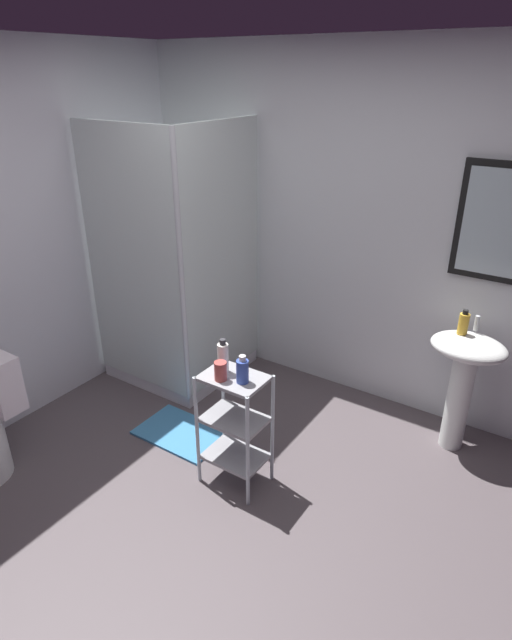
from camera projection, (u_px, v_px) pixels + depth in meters
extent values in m
cube|color=#544A4E|center=(209.00, 538.00, 2.88)|extent=(4.20, 4.20, 0.02)
cube|color=silver|center=(365.00, 233.00, 3.73)|extent=(4.20, 0.10, 2.50)
cube|color=black|center=(505.00, 224.00, 3.14)|extent=(0.56, 0.03, 0.72)
cube|color=silver|center=(505.00, 225.00, 3.13)|extent=(0.48, 0.01, 0.64)
cube|color=white|center=(183.00, 361.00, 4.50)|extent=(0.90, 0.90, 0.10)
cube|color=silver|center=(133.00, 265.00, 3.73)|extent=(0.90, 0.02, 1.90)
cube|color=silver|center=(222.00, 259.00, 3.84)|extent=(0.02, 0.90, 1.90)
cylinder|color=silver|center=(181.00, 277.00, 3.50)|extent=(0.04, 0.04, 1.90)
cylinder|color=silver|center=(183.00, 356.00, 4.47)|extent=(0.08, 0.08, 0.00)
cylinder|color=white|center=(458.00, 402.00, 3.44)|extent=(0.15, 0.15, 0.68)
ellipsoid|color=white|center=(469.00, 347.00, 3.27)|extent=(0.46, 0.37, 0.13)
cylinder|color=silver|center=(477.00, 323.00, 3.31)|extent=(0.03, 0.03, 0.10)
cylinder|color=silver|center=(197.00, 431.00, 3.11)|extent=(0.02, 0.02, 0.74)
cylinder|color=silver|center=(248.00, 454.00, 2.93)|extent=(0.02, 0.02, 0.74)
cylinder|color=silver|center=(224.00, 410.00, 3.31)|extent=(0.02, 0.02, 0.74)
cylinder|color=silver|center=(272.00, 429.00, 3.13)|extent=(0.02, 0.02, 0.74)
cube|color=#99999E|center=(235.00, 456.00, 3.20)|extent=(0.36, 0.26, 0.02)
cube|color=#99999E|center=(235.00, 419.00, 3.09)|extent=(0.36, 0.26, 0.02)
cube|color=#99999E|center=(234.00, 378.00, 2.97)|extent=(0.36, 0.26, 0.02)
cylinder|color=gold|center=(463.00, 324.00, 3.26)|extent=(0.06, 0.06, 0.13)
cylinder|color=black|center=(466.00, 312.00, 3.23)|extent=(0.03, 0.03, 0.03)
cylinder|color=white|center=(223.00, 358.00, 2.97)|extent=(0.06, 0.06, 0.18)
cylinder|color=#333338|center=(223.00, 342.00, 2.93)|extent=(0.03, 0.03, 0.03)
cylinder|color=#3752B6|center=(242.00, 371.00, 2.88)|extent=(0.07, 0.07, 0.13)
cylinder|color=white|center=(242.00, 358.00, 2.85)|extent=(0.04, 0.04, 0.03)
cylinder|color=#B24742|center=(221.00, 371.00, 2.91)|extent=(0.07, 0.07, 0.11)
cube|color=teal|center=(182.00, 433.00, 3.68)|extent=(0.60, 0.40, 0.02)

